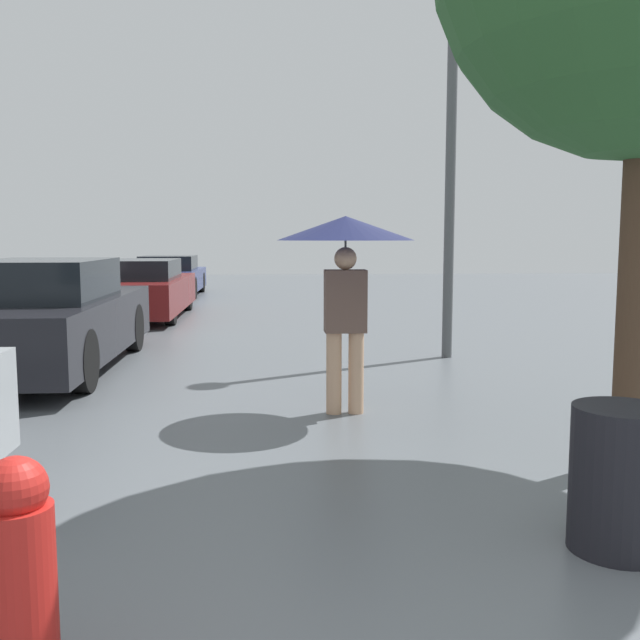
{
  "coord_description": "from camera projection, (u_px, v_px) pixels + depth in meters",
  "views": [
    {
      "loc": [
        -0.55,
        -1.58,
        1.61
      ],
      "look_at": [
        -0.09,
        4.83,
        0.87
      ],
      "focal_mm": 40.0,
      "sensor_mm": 36.0,
      "label": 1
    }
  ],
  "objects": [
    {
      "name": "pedestrian",
      "position": [
        346.0,
        248.0,
        6.42
      ],
      "size": [
        1.24,
        1.24,
        1.81
      ],
      "color": "tan",
      "rests_on": "ground_plane"
    },
    {
      "name": "parked_car_second",
      "position": [
        49.0,
        318.0,
        8.67
      ],
      "size": [
        1.66,
        4.51,
        1.36
      ],
      "color": "black",
      "rests_on": "ground_plane"
    },
    {
      "name": "parked_car_third",
      "position": [
        137.0,
        290.0,
        14.44
      ],
      "size": [
        1.89,
        4.46,
        1.18
      ],
      "color": "maroon",
      "rests_on": "ground_plane"
    },
    {
      "name": "parked_car_farthest",
      "position": [
        170.0,
        277.0,
        19.97
      ],
      "size": [
        1.69,
        3.89,
        1.12
      ],
      "color": "navy",
      "rests_on": "ground_plane"
    },
    {
      "name": "street_lamp",
      "position": [
        452.0,
        98.0,
        9.3
      ],
      "size": [
        0.39,
        0.39,
        5.14
      ],
      "color": "#515456",
      "rests_on": "ground_plane"
    },
    {
      "name": "trash_bin",
      "position": [
        620.0,
        479.0,
        3.66
      ],
      "size": [
        0.5,
        0.5,
        0.76
      ],
      "color": "black",
      "rests_on": "ground_plane"
    },
    {
      "name": "fire_hydrant",
      "position": [
        19.0,
        572.0,
        2.55
      ],
      "size": [
        0.26,
        0.26,
        0.85
      ],
      "color": "#B21E19",
      "rests_on": "ground_plane"
    }
  ]
}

